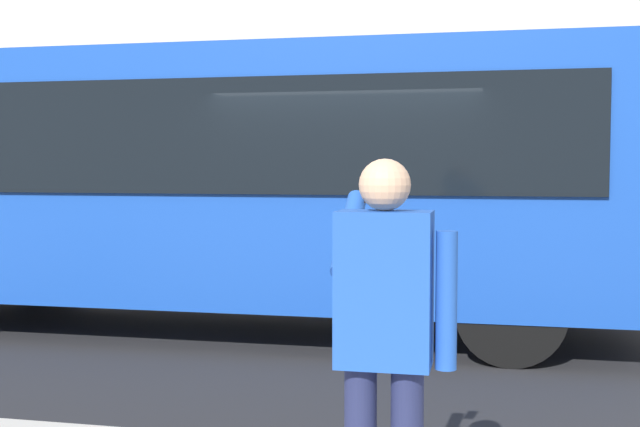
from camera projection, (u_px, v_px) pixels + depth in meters
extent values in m
plane|color=#232326|center=(358.00, 341.00, 8.36)|extent=(60.00, 60.00, 0.00)
cube|color=navy|center=(626.00, 95.00, 13.49)|extent=(4.40, 1.10, 0.24)
cube|color=#1947AD|center=(233.00, 176.00, 8.93)|extent=(9.00, 2.50, 2.60)
cube|color=black|center=(191.00, 136.00, 7.68)|extent=(7.60, 0.06, 1.10)
cylinder|color=black|center=(45.00, 265.00, 10.71)|extent=(1.00, 0.28, 1.00)
cylinder|color=black|center=(507.00, 278.00, 9.44)|extent=(1.00, 0.28, 1.00)
cylinder|color=black|center=(511.00, 311.00, 7.30)|extent=(1.00, 0.28, 1.00)
cube|color=#1E4CAD|center=(384.00, 289.00, 3.40)|extent=(0.40, 0.24, 0.66)
sphere|color=#D8A884|center=(385.00, 185.00, 3.37)|extent=(0.22, 0.22, 0.22)
cylinder|color=#1E4CAD|center=(446.00, 300.00, 3.35)|extent=(0.09, 0.09, 0.58)
cylinder|color=#1E4CAD|center=(349.00, 233.00, 3.58)|extent=(0.09, 0.48, 0.37)
cube|color=black|center=(372.00, 187.00, 3.69)|extent=(0.07, 0.01, 0.14)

